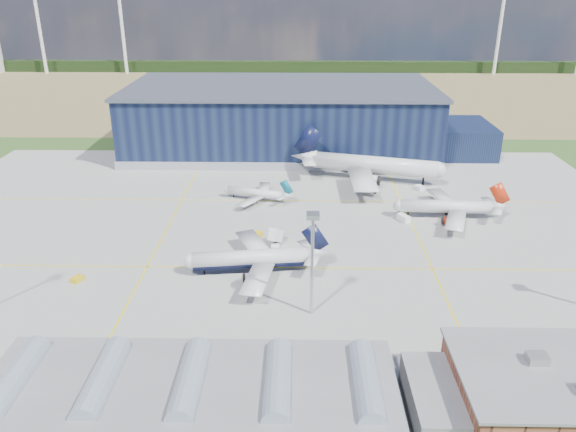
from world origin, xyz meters
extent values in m
plane|color=#24491B|center=(0.00, 0.00, 0.00)|extent=(600.00, 600.00, 0.00)
cube|color=gray|center=(0.00, 10.00, 0.03)|extent=(220.00, 160.00, 0.06)
cube|color=yellow|center=(0.00, -10.00, 0.07)|extent=(180.00, 0.40, 0.02)
cube|color=yellow|center=(0.00, 35.00, 0.07)|extent=(180.00, 0.40, 0.02)
cube|color=yellow|center=(-30.00, 10.00, 0.07)|extent=(0.40, 120.00, 0.02)
cube|color=yellow|center=(40.00, 10.00, 0.07)|extent=(0.40, 120.00, 0.02)
cube|color=#927B4E|center=(0.00, 220.00, 0.00)|extent=(600.00, 220.00, 0.01)
cube|color=black|center=(0.00, 300.00, 4.00)|extent=(600.00, 8.00, 8.00)
cylinder|color=white|center=(-180.00, 290.00, 35.00)|extent=(2.40, 2.40, 70.00)
cylinder|color=white|center=(-120.00, 290.00, 35.00)|extent=(2.40, 2.40, 70.00)
cylinder|color=white|center=(150.00, 290.00, 35.00)|extent=(2.40, 2.40, 70.00)
cube|color=#0F1632|center=(0.00, 95.00, 12.50)|extent=(120.00, 60.00, 25.00)
cube|color=gray|center=(0.00, 95.00, 1.60)|extent=(121.00, 61.00, 3.20)
cube|color=#4A4F5E|center=(0.00, 95.00, 25.50)|extent=(122.00, 62.00, 1.20)
cube|color=#0F1632|center=(72.00, 90.00, 6.00)|extent=(24.00, 30.00, 12.00)
cube|color=black|center=(55.00, -48.80, 3.00)|extent=(44.00, 0.40, 1.40)
cube|color=black|center=(55.00, -48.80, 6.50)|extent=(44.00, 0.40, 1.40)
cube|color=#A1A09C|center=(45.00, -58.00, 10.10)|extent=(3.20, 2.60, 1.60)
cube|color=black|center=(-10.00, -60.00, 3.00)|extent=(65.00, 22.00, 6.00)
cube|color=slate|center=(-10.00, -60.00, 6.20)|extent=(66.00, 23.00, 0.50)
cube|color=slate|center=(30.00, -60.00, 3.00)|extent=(10.00, 18.00, 6.00)
cylinder|color=#8A99AB|center=(-38.00, -60.00, 6.40)|extent=(4.40, 18.00, 4.40)
cylinder|color=#8A99AB|center=(-24.00, -60.00, 6.40)|extent=(4.40, 18.00, 4.40)
cylinder|color=#8A99AB|center=(-10.00, -60.00, 6.40)|extent=(4.40, 18.00, 4.40)
cylinder|color=#8A99AB|center=(4.00, -60.00, 6.40)|extent=(4.40, 18.00, 4.40)
cylinder|color=#8A99AB|center=(18.00, -60.00, 6.40)|extent=(4.40, 18.00, 4.40)
cylinder|color=#B4B7BC|center=(10.00, -30.00, 11.00)|extent=(0.70, 0.70, 22.00)
cube|color=#B4B7BC|center=(10.00, -30.00, 22.50)|extent=(2.60, 2.60, 1.00)
cube|color=gold|center=(-3.85, 7.42, 0.69)|extent=(2.56, 3.60, 1.37)
cube|color=gold|center=(-44.48, -17.43, 0.61)|extent=(2.80, 3.31, 1.21)
cube|color=white|center=(-14.76, -46.00, 1.06)|extent=(4.97, 2.41, 2.11)
cube|color=white|center=(47.83, 45.93, 0.70)|extent=(3.29, 3.82, 1.39)
cube|color=white|center=(37.90, 19.28, 0.98)|extent=(3.70, 4.69, 1.96)
cube|color=gold|center=(57.83, 27.50, 0.75)|extent=(2.34, 3.54, 1.49)
cube|color=white|center=(1.20, 3.10, 1.71)|extent=(3.89, 5.77, 3.43)
imported|color=#99999E|center=(23.02, -48.00, 0.52)|extent=(3.23, 1.27, 1.05)
camera|label=1|loc=(6.92, -131.35, 65.56)|focal=35.00mm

